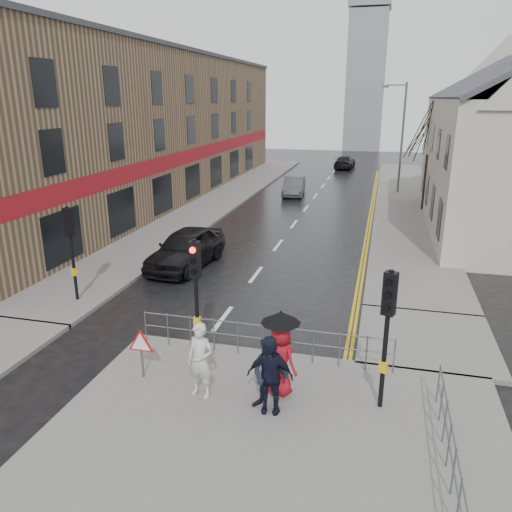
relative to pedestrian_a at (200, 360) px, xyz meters
The scene contains 23 objects.
ground 2.17m from the pedestrian_a, 120.81° to the left, with size 120.00×120.00×0.00m, color black.
near_pavement 2.96m from the pedestrian_a, 42.79° to the right, with size 10.00×9.00×0.14m, color #605E5B.
left_pavement 25.74m from the pedestrian_a, 106.87° to the left, with size 4.00×44.00×0.14m, color #605E5B.
right_pavement 27.20m from the pedestrian_a, 78.25° to the left, with size 4.00×40.00×0.14m, color #605E5B.
pavement_bridge_right 7.28m from the pedestrian_a, 39.80° to the left, with size 4.00×4.20×0.14m, color #605E5B.
building_left_terrace 27.22m from the pedestrian_a, 118.76° to the left, with size 8.00×42.00×10.00m, color #876F4D.
church_tower 64.11m from the pedestrian_a, 89.52° to the left, with size 5.00×5.00×18.00m, color gray.
traffic_signal_near_left 2.40m from the pedestrian_a, 112.84° to the left, with size 0.28×0.27×3.40m.
traffic_signal_near_right 4.49m from the pedestrian_a, ahead, with size 0.34×0.33×3.40m.
traffic_signal_far_left 8.06m from the pedestrian_a, 144.45° to the left, with size 0.34×0.33×3.40m.
guard_railing_front 2.43m from the pedestrian_a, 65.96° to the left, with size 7.14×0.04×1.00m.
guard_railing_side 5.66m from the pedestrian_a, 11.59° to the right, with size 0.04×4.54×1.00m.
warning_sign 1.81m from the pedestrian_a, 166.99° to the left, with size 0.80×0.07×1.35m.
street_lamp 30.23m from the pedestrian_a, 80.69° to the left, with size 1.83×0.25×8.00m.
tree_near 24.83m from the pedestrian_a, 74.52° to the left, with size 2.40×2.40×6.58m.
tree_far 32.56m from the pedestrian_a, 77.45° to the left, with size 2.40×2.40×5.64m.
pedestrian_a is the anchor object (origin of this frame).
pedestrian_b 1.77m from the pedestrian_a, ahead, with size 0.90×0.70×1.85m, color black.
pedestrian_with_umbrella 1.93m from the pedestrian_a, 18.02° to the left, with size 1.06×0.96×2.16m.
pedestrian_d 1.76m from the pedestrian_a, ahead, with size 1.06×0.44×1.80m, color black.
car_parked 10.26m from the pedestrian_a, 113.93° to the left, with size 1.97×4.90×1.67m, color black.
car_mid 27.15m from the pedestrian_a, 95.48° to the left, with size 1.46×4.19×1.38m, color #3F4144.
car_far 43.05m from the pedestrian_a, 90.16° to the left, with size 1.81×4.46×1.29m, color black.
Camera 1 is at (4.88, -11.54, 7.09)m, focal length 35.00 mm.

